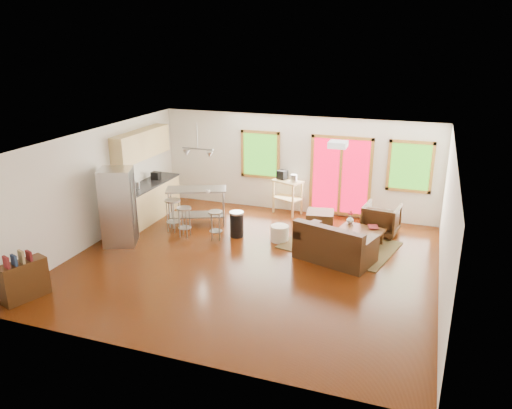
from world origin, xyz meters
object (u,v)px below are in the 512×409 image
(ottoman, at_px, (320,220))
(refrigerator, at_px, (119,207))
(kitchen_cart, at_px, (287,185))
(loveseat, at_px, (334,246))
(coffee_table, at_px, (362,231))
(armchair, at_px, (381,218))
(rug, at_px, (340,245))
(island, at_px, (197,200))

(ottoman, xyz_separation_m, refrigerator, (-4.11, -2.45, 0.67))
(kitchen_cart, bearing_deg, refrigerator, -132.90)
(refrigerator, bearing_deg, loveseat, -14.63)
(ottoman, bearing_deg, coffee_table, -31.78)
(refrigerator, bearing_deg, armchair, 1.75)
(loveseat, bearing_deg, rug, 108.56)
(ottoman, bearing_deg, kitchen_cart, 143.78)
(loveseat, distance_m, island, 3.84)
(coffee_table, distance_m, refrigerator, 5.55)
(ottoman, height_order, island, island)
(rug, height_order, ottoman, ottoman)
(refrigerator, bearing_deg, ottoman, 7.80)
(loveseat, bearing_deg, kitchen_cart, 142.36)
(armchair, xyz_separation_m, refrigerator, (-5.57, -2.57, 0.47))
(island, bearing_deg, loveseat, -15.20)
(rug, height_order, loveseat, loveseat)
(coffee_table, distance_m, island, 4.14)
(refrigerator, height_order, island, refrigerator)
(loveseat, height_order, island, island)
(rug, xyz_separation_m, ottoman, (-0.67, 0.92, 0.21))
(rug, distance_m, ottoman, 1.16)
(rug, distance_m, loveseat, 0.88)
(armchair, bearing_deg, rug, 60.51)
(coffee_table, relative_size, armchair, 1.29)
(loveseat, distance_m, ottoman, 1.88)
(ottoman, relative_size, island, 0.41)
(island, height_order, kitchen_cart, kitchen_cart)
(coffee_table, bearing_deg, armchair, 67.23)
(loveseat, distance_m, kitchen_cart, 3.14)
(ottoman, xyz_separation_m, island, (-3.00, -0.74, 0.43))
(loveseat, xyz_separation_m, island, (-3.70, 1.00, 0.31))
(loveseat, relative_size, coffee_table, 1.67)
(rug, xyz_separation_m, coffee_table, (0.45, 0.23, 0.32))
(rug, distance_m, refrigerator, 5.10)
(rug, bearing_deg, kitchen_cart, 135.72)
(loveseat, bearing_deg, ottoman, 128.95)
(loveseat, xyz_separation_m, kitchen_cart, (-1.78, 2.54, 0.46))
(coffee_table, relative_size, island, 0.67)
(coffee_table, bearing_deg, kitchen_cart, 145.97)
(coffee_table, bearing_deg, rug, -153.04)
(kitchen_cart, bearing_deg, ottoman, -36.22)
(armchair, relative_size, island, 0.52)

